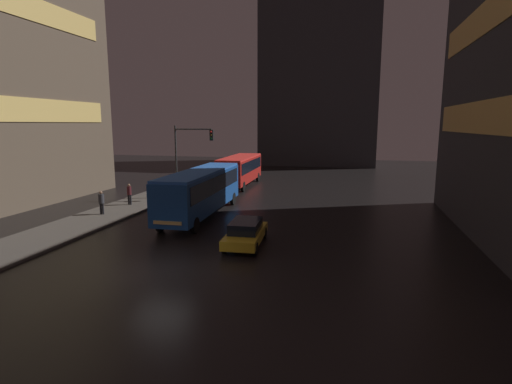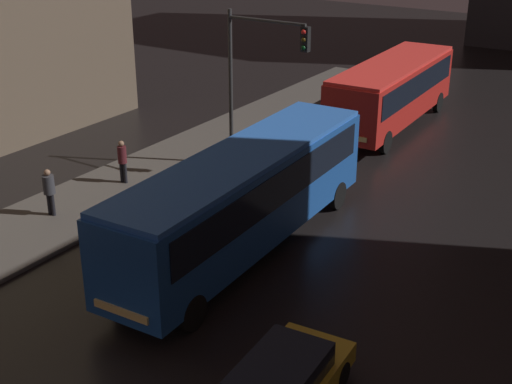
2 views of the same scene
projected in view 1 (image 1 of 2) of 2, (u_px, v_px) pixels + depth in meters
ground_plane at (162, 271)px, 17.94m from camera, size 120.00×120.00×0.00m
sidewalk_left at (113, 212)px, 29.61m from camera, size 4.00×48.00×0.15m
building_far_backdrop at (320, 87)px, 64.73m from camera, size 18.07×12.00×24.84m
bus_near at (201, 188)px, 28.26m from camera, size 2.90×11.81×3.30m
bus_far at (240, 168)px, 42.30m from camera, size 2.98×10.17×3.13m
car_taxi at (246, 232)px, 21.66m from camera, size 2.07×4.54×1.37m
pedestrian_near at (101, 200)px, 28.40m from camera, size 0.42×0.42×1.68m
pedestrian_mid at (129, 193)px, 31.80m from camera, size 0.45×0.45×1.68m
traffic_light_main at (189, 150)px, 34.24m from camera, size 3.54×0.35×6.39m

